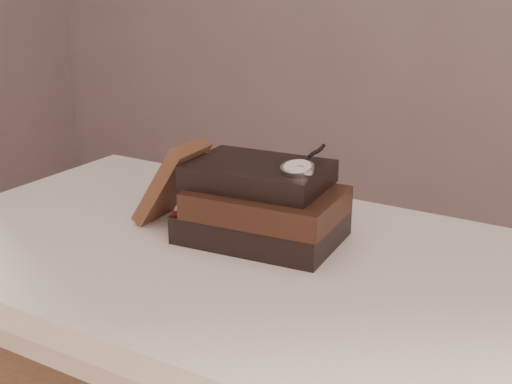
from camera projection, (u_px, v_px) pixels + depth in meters
The scene contains 5 objects.
table at pixel (228, 301), 1.08m from camera, with size 1.00×0.60×0.75m.
book_stack at pixel (262, 205), 1.06m from camera, with size 0.26×0.19×0.12m.
journal at pixel (172, 182), 1.13m from camera, with size 0.02×0.09×0.15m, color #412519.
pocket_watch at pixel (299, 167), 1.01m from camera, with size 0.05×0.15×0.02m.
eyeglasses at pixel (237, 176), 1.16m from camera, with size 0.11×0.12×0.05m.
Camera 1 is at (0.54, -0.46, 1.17)m, focal length 48.81 mm.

